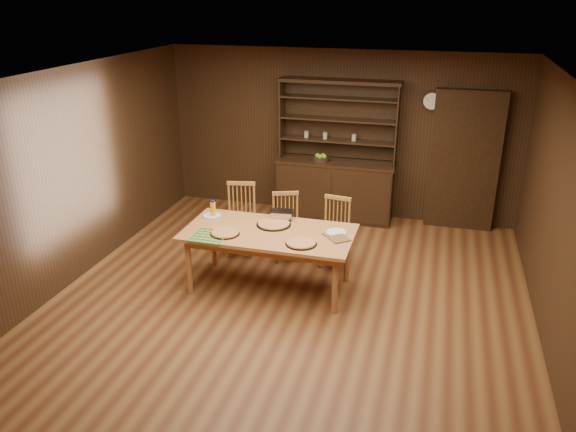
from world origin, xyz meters
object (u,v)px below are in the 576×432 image
(chair_center, at_px, (286,224))
(chair_right, at_px, (335,229))
(china_hutch, at_px, (336,182))
(juice_bottle, at_px, (213,209))
(dining_table, at_px, (269,237))
(chair_left, at_px, (241,216))

(chair_center, bearing_deg, chair_right, -21.85)
(china_hutch, bearing_deg, chair_center, -103.01)
(china_hutch, distance_m, juice_bottle, 2.50)
(china_hutch, xyz_separation_m, chair_right, (0.31, -1.61, -0.11))
(dining_table, bearing_deg, chair_left, 127.75)
(chair_left, height_order, juice_bottle, chair_left)
(china_hutch, bearing_deg, juice_bottle, -117.46)
(juice_bottle, bearing_deg, chair_right, 22.31)
(china_hutch, distance_m, chair_left, 1.88)
(chair_center, height_order, juice_bottle, juice_bottle)
(chair_right, bearing_deg, chair_left, -173.20)
(dining_table, relative_size, juice_bottle, 9.31)
(china_hutch, xyz_separation_m, chair_center, (-0.37, -1.59, -0.11))
(china_hutch, height_order, chair_right, china_hutch)
(chair_center, height_order, chair_right, chair_right)
(dining_table, height_order, juice_bottle, juice_bottle)
(dining_table, distance_m, chair_left, 1.12)
(china_hutch, relative_size, chair_left, 2.19)
(chair_right, bearing_deg, juice_bottle, -149.98)
(china_hutch, xyz_separation_m, juice_bottle, (-1.15, -2.21, 0.25))
(dining_table, bearing_deg, chair_center, 92.39)
(dining_table, xyz_separation_m, juice_bottle, (-0.82, 0.26, 0.17))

